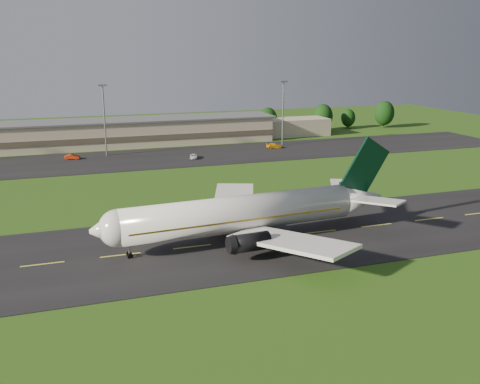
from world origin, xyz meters
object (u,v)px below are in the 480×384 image
object	(u,v)px
light_mast_east	(283,105)
service_vehicle_c	(194,156)
service_vehicle_d	(274,146)
airliner	(244,213)
light_mast_centre	(104,112)
terminal	(106,134)
service_vehicle_b	(72,157)

from	to	relation	value
light_mast_east	service_vehicle_c	distance (m)	36.51
light_mast_east	service_vehicle_d	size ratio (longest dim) A/B	4.00
airliner	service_vehicle_c	bearing A→B (deg)	78.98
airliner	service_vehicle_c	world-z (taller)	airliner
light_mast_centre	airliner	bearing A→B (deg)	-79.71
service_vehicle_d	service_vehicle_c	bearing A→B (deg)	118.90
service_vehicle_c	service_vehicle_d	world-z (taller)	service_vehicle_d
airliner	service_vehicle_d	distance (m)	83.90
airliner	terminal	world-z (taller)	airliner
terminal	service_vehicle_b	distance (m)	21.98
terminal	service_vehicle_b	world-z (taller)	terminal
light_mast_centre	service_vehicle_d	size ratio (longest dim) A/B	4.00
airliner	service_vehicle_b	size ratio (longest dim) A/B	12.17
service_vehicle_b	light_mast_east	bearing A→B (deg)	-73.25
service_vehicle_d	service_vehicle_b	bearing A→B (deg)	101.17
terminal	light_mast_centre	distance (m)	18.45
terminal	light_mast_east	xyz separation A→B (m)	(53.60, -16.18, 8.75)
service_vehicle_d	airliner	bearing A→B (deg)	167.32
airliner	light_mast_east	xyz separation A→B (m)	(40.49, 79.94, 8.08)
service_vehicle_b	terminal	bearing A→B (deg)	-15.90
light_mast_east	service_vehicle_c	world-z (taller)	light_mast_east
airliner	service_vehicle_b	bearing A→B (deg)	103.27
service_vehicle_c	service_vehicle_d	size ratio (longest dim) A/B	0.86
light_mast_east	service_vehicle_c	bearing A→B (deg)	-159.12
airliner	light_mast_east	world-z (taller)	light_mast_east
light_mast_centre	service_vehicle_c	xyz separation A→B (m)	(22.80, -12.28, -12.03)
airliner	light_mast_centre	size ratio (longest dim) A/B	2.52
light_mast_east	service_vehicle_c	xyz separation A→B (m)	(-32.20, -12.28, -12.03)
airliner	terminal	bearing A→B (deg)	93.73
light_mast_east	airliner	bearing A→B (deg)	-116.86
service_vehicle_d	light_mast_centre	bearing A→B (deg)	97.95
light_mast_east	service_vehicle_b	xyz separation A→B (m)	(-64.59, -2.59, -11.94)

